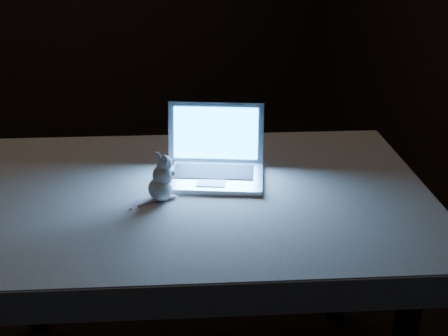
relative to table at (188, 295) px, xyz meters
name	(u,v)px	position (x,y,z in m)	size (l,w,h in m)	color
floor	(128,302)	(-0.12, 0.59, -0.41)	(5.00, 5.00, 0.00)	black
table	(188,295)	(0.00, 0.00, 0.00)	(1.52, 0.98, 0.81)	black
tablecloth	(163,205)	(-0.07, 0.02, 0.37)	(1.62, 1.08, 0.10)	beige
laptop	(213,149)	(0.12, 0.05, 0.53)	(0.34, 0.30, 0.23)	silver
plush_mouse	(160,178)	(-0.09, -0.04, 0.49)	(0.11, 0.11, 0.15)	silver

